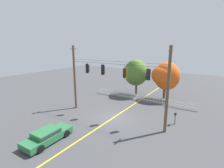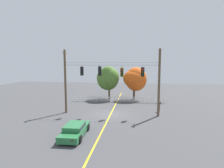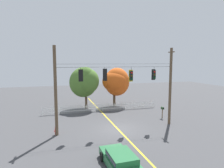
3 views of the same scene
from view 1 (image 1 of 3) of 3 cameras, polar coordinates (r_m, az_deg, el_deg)
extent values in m
plane|color=#424244|center=(20.32, 0.43, -11.45)|extent=(80.00, 80.00, 0.00)
cube|color=gold|center=(20.32, 0.43, -11.44)|extent=(0.16, 36.00, 0.01)
cylinder|color=brown|center=(22.75, -12.61, 2.05)|extent=(0.29, 0.29, 8.44)
cylinder|color=brown|center=(16.62, 18.47, -2.26)|extent=(0.29, 0.29, 8.44)
cube|color=brown|center=(22.37, -13.09, 11.58)|extent=(0.10, 1.10, 0.10)
cube|color=brown|center=(16.10, 19.43, 10.80)|extent=(0.10, 1.10, 0.10)
cylinder|color=black|center=(18.61, 0.46, 6.86)|extent=(11.97, 0.02, 0.02)
cylinder|color=black|center=(18.38, 0.04, 7.76)|extent=(11.97, 0.02, 0.02)
cylinder|color=black|center=(20.87, -8.33, 6.97)|extent=(0.03, 0.03, 0.30)
cube|color=black|center=(20.84, -8.51, 5.24)|extent=(0.43, 0.02, 1.16)
cube|color=black|center=(20.94, -8.27, 5.28)|extent=(0.30, 0.24, 0.94)
cylinder|color=red|center=(21.00, -8.06, 6.17)|extent=(0.20, 0.03, 0.20)
cube|color=black|center=(21.02, -7.99, 6.50)|extent=(0.22, 0.12, 0.06)
cylinder|color=#463B09|center=(21.04, -8.03, 5.33)|extent=(0.20, 0.03, 0.20)
cube|color=black|center=(21.06, -7.96, 5.65)|extent=(0.22, 0.12, 0.06)
cylinder|color=#073513|center=(21.08, -8.00, 4.49)|extent=(0.20, 0.03, 0.20)
cube|color=black|center=(21.10, -7.93, 4.81)|extent=(0.22, 0.12, 0.06)
cylinder|color=black|center=(19.40, -3.01, 6.69)|extent=(0.03, 0.03, 0.27)
cube|color=black|center=(19.37, -3.21, 4.84)|extent=(0.43, 0.02, 1.20)
cube|color=#1E3323|center=(19.47, -2.99, 4.88)|extent=(0.30, 0.24, 0.97)
cylinder|color=red|center=(19.54, -2.76, 5.87)|extent=(0.20, 0.03, 0.20)
cube|color=#1E3323|center=(19.56, -2.69, 6.22)|extent=(0.22, 0.12, 0.06)
cylinder|color=#463B09|center=(19.58, -2.75, 4.93)|extent=(0.20, 0.03, 0.20)
cube|color=#1E3323|center=(19.60, -2.68, 5.28)|extent=(0.22, 0.12, 0.06)
cylinder|color=#073513|center=(19.63, -2.74, 4.00)|extent=(0.20, 0.03, 0.20)
cube|color=#1E3323|center=(19.65, -2.67, 4.35)|extent=(0.22, 0.12, 0.06)
cylinder|color=black|center=(17.91, 4.38, 5.91)|extent=(0.03, 0.03, 0.42)
cube|color=yellow|center=(18.12, 4.54, 3.75)|extent=(0.43, 0.02, 1.21)
cube|color=black|center=(18.01, 4.34, 3.69)|extent=(0.30, 0.24, 0.98)
cylinder|color=red|center=(17.84, 4.15, 4.67)|extent=(0.20, 0.03, 0.20)
cube|color=black|center=(17.79, 4.09, 5.02)|extent=(0.22, 0.12, 0.06)
cylinder|color=#463B09|center=(17.89, 4.13, 3.64)|extent=(0.20, 0.03, 0.20)
cube|color=black|center=(17.84, 4.07, 3.98)|extent=(0.22, 0.12, 0.06)
cylinder|color=#073513|center=(17.95, 4.12, 2.61)|extent=(0.20, 0.03, 0.20)
cube|color=black|center=(17.89, 4.05, 2.95)|extent=(0.22, 0.12, 0.06)
cylinder|color=black|center=(16.83, 12.24, 5.28)|extent=(0.03, 0.03, 0.38)
cube|color=black|center=(17.05, 12.29, 3.14)|extent=(0.43, 0.02, 1.15)
cube|color=black|center=(16.93, 12.13, 3.08)|extent=(0.30, 0.24, 0.93)
cylinder|color=red|center=(16.76, 12.02, 4.06)|extent=(0.20, 0.03, 0.20)
cube|color=black|center=(16.70, 11.98, 4.43)|extent=(0.22, 0.12, 0.06)
cylinder|color=#463B09|center=(16.81, 11.97, 3.01)|extent=(0.20, 0.03, 0.20)
cube|color=black|center=(16.75, 11.93, 3.38)|extent=(0.22, 0.12, 0.06)
cylinder|color=#073513|center=(16.86, 11.92, 1.98)|extent=(0.20, 0.03, 0.20)
cube|color=black|center=(16.80, 11.88, 2.34)|extent=(0.22, 0.12, 0.06)
cube|color=white|center=(30.31, -4.44, -2.13)|extent=(0.06, 0.04, 1.08)
cube|color=white|center=(30.18, -4.09, -2.19)|extent=(0.06, 0.04, 1.08)
cube|color=white|center=(30.05, -3.75, -2.25)|extent=(0.06, 0.04, 1.08)
cube|color=white|center=(29.92, -3.40, -2.31)|extent=(0.06, 0.04, 1.08)
cube|color=white|center=(29.79, -3.05, -2.37)|extent=(0.06, 0.04, 1.08)
cube|color=white|center=(29.66, -2.70, -2.44)|extent=(0.06, 0.04, 1.08)
cube|color=white|center=(29.54, -2.34, -2.50)|extent=(0.06, 0.04, 1.08)
cube|color=white|center=(29.41, -1.99, -2.56)|extent=(0.06, 0.04, 1.08)
cube|color=white|center=(29.29, -1.62, -2.63)|extent=(0.06, 0.04, 1.08)
cube|color=white|center=(29.17, -1.26, -2.69)|extent=(0.06, 0.04, 1.08)
cube|color=white|center=(29.05, -0.89, -2.76)|extent=(0.06, 0.04, 1.08)
cube|color=white|center=(28.93, -0.52, -2.82)|extent=(0.06, 0.04, 1.08)
cube|color=white|center=(28.81, -0.14, -2.89)|extent=(0.06, 0.04, 1.08)
cube|color=white|center=(28.69, 0.23, -2.96)|extent=(0.06, 0.04, 1.08)
cube|color=white|center=(28.57, 0.62, -3.02)|extent=(0.06, 0.04, 1.08)
cube|color=white|center=(28.46, 1.00, -3.09)|extent=(0.06, 0.04, 1.08)
cube|color=white|center=(28.35, 1.39, -3.16)|extent=(0.06, 0.04, 1.08)
cube|color=white|center=(28.23, 1.78, -3.22)|extent=(0.06, 0.04, 1.08)
cube|color=white|center=(28.12, 2.17, -3.29)|extent=(0.06, 0.04, 1.08)
cube|color=white|center=(28.01, 2.57, -3.36)|extent=(0.06, 0.04, 1.08)
cube|color=white|center=(27.91, 2.97, -3.43)|extent=(0.06, 0.04, 1.08)
cube|color=white|center=(27.80, 3.37, -3.50)|extent=(0.06, 0.04, 1.08)
cube|color=white|center=(27.69, 3.78, -3.57)|extent=(0.06, 0.04, 1.08)
cube|color=white|center=(27.59, 4.18, -3.64)|extent=(0.06, 0.04, 1.08)
cube|color=white|center=(27.49, 4.60, -3.71)|extent=(0.06, 0.04, 1.08)
cube|color=white|center=(27.39, 5.01, -3.78)|extent=(0.06, 0.04, 1.08)
cube|color=white|center=(27.29, 5.43, -3.85)|extent=(0.06, 0.04, 1.08)
cube|color=white|center=(27.19, 5.85, -3.92)|extent=(0.06, 0.04, 1.08)
cube|color=white|center=(27.09, 6.28, -3.99)|extent=(0.06, 0.04, 1.08)
cube|color=white|center=(27.00, 6.70, -4.07)|extent=(0.06, 0.04, 1.08)
cube|color=white|center=(26.91, 7.14, -4.14)|extent=(0.06, 0.04, 1.08)
cube|color=white|center=(26.82, 7.57, -4.21)|extent=(0.06, 0.04, 1.08)
cube|color=white|center=(26.73, 8.01, -4.28)|extent=(0.06, 0.04, 1.08)
cube|color=white|center=(26.64, 8.45, -4.36)|extent=(0.06, 0.04, 1.08)
cube|color=white|center=(26.55, 8.89, -4.43)|extent=(0.06, 0.04, 1.08)
cube|color=white|center=(26.46, 9.33, -4.50)|extent=(0.06, 0.04, 1.08)
cube|color=white|center=(26.38, 9.78, -4.58)|extent=(0.06, 0.04, 1.08)
cube|color=white|center=(26.30, 10.24, -4.65)|extent=(0.06, 0.04, 1.08)
cube|color=white|center=(26.22, 10.69, -4.72)|extent=(0.06, 0.04, 1.08)
cube|color=white|center=(26.14, 11.15, -4.80)|extent=(0.06, 0.04, 1.08)
cube|color=white|center=(26.06, 11.61, -4.87)|extent=(0.06, 0.04, 1.08)
cube|color=white|center=(25.99, 12.07, -4.95)|extent=(0.06, 0.04, 1.08)
cube|color=white|center=(25.92, 12.54, -5.02)|extent=(0.06, 0.04, 1.08)
cube|color=white|center=(25.84, 13.01, -5.10)|extent=(0.06, 0.04, 1.08)
cube|color=white|center=(25.77, 13.48, -5.17)|extent=(0.06, 0.04, 1.08)
cube|color=white|center=(25.71, 13.95, -5.25)|extent=(0.06, 0.04, 1.08)
cube|color=white|center=(25.64, 14.43, -5.32)|extent=(0.06, 0.04, 1.08)
cube|color=white|center=(25.58, 14.91, -5.39)|extent=(0.06, 0.04, 1.08)
cube|color=white|center=(25.51, 15.39, -5.47)|extent=(0.06, 0.04, 1.08)
cube|color=white|center=(25.45, 15.87, -5.54)|extent=(0.06, 0.04, 1.08)
cube|color=white|center=(25.39, 16.36, -5.62)|extent=(0.06, 0.04, 1.08)
cube|color=white|center=(25.34, 16.85, -5.69)|extent=(0.06, 0.04, 1.08)
cube|color=white|center=(25.28, 17.34, -5.77)|extent=(0.06, 0.04, 1.08)
cube|color=white|center=(25.23, 17.83, -5.84)|extent=(0.06, 0.04, 1.08)
cube|color=white|center=(25.18, 18.33, -5.92)|extent=(0.06, 0.04, 1.08)
cube|color=white|center=(25.13, 18.82, -5.99)|extent=(0.06, 0.04, 1.08)
cube|color=white|center=(25.08, 19.32, -6.06)|extent=(0.06, 0.04, 1.08)
cube|color=white|center=(25.03, 19.83, -6.14)|extent=(0.06, 0.04, 1.08)
cube|color=white|center=(24.99, 20.33, -6.21)|extent=(0.06, 0.04, 1.08)
cube|color=white|center=(24.95, 20.83, -6.28)|extent=(0.06, 0.04, 1.08)
cube|color=white|center=(24.91, 21.34, -6.36)|extent=(0.06, 0.04, 1.08)
cube|color=white|center=(24.87, 21.85, -6.43)|extent=(0.06, 0.04, 1.08)
cube|color=white|center=(24.84, 22.36, -6.50)|extent=(0.06, 0.04, 1.08)
cube|color=white|center=(24.80, 22.87, -6.58)|extent=(0.06, 0.04, 1.08)
cube|color=white|center=(24.77, 23.39, -6.65)|extent=(0.06, 0.04, 1.08)
cube|color=white|center=(24.74, 23.90, -6.72)|extent=(0.06, 0.04, 1.08)
cube|color=white|center=(24.71, 24.42, -6.79)|extent=(0.06, 0.04, 1.08)
cube|color=white|center=(24.69, 24.94, -6.86)|extent=(0.06, 0.04, 1.08)
cube|color=white|center=(24.66, 25.45, -6.93)|extent=(0.06, 0.04, 1.08)
cube|color=white|center=(24.64, 25.98, -7.00)|extent=(0.06, 0.04, 1.08)
cube|color=white|center=(24.62, 26.50, -7.07)|extent=(0.06, 0.04, 1.08)
cube|color=white|center=(24.60, 27.02, -7.14)|extent=(0.06, 0.04, 1.08)
cube|color=white|center=(24.59, 27.54, -7.21)|extent=(0.06, 0.04, 1.08)
cube|color=white|center=(26.47, 9.79, -5.01)|extent=(16.21, 0.03, 0.08)
cube|color=white|center=(26.34, 9.83, -4.07)|extent=(16.21, 0.03, 0.08)
cylinder|color=brown|center=(28.99, 8.24, -1.33)|extent=(0.34, 0.34, 2.63)
ellipsoid|color=#4C752D|center=(28.88, 8.09, 3.87)|extent=(4.13, 3.56, 4.45)
ellipsoid|color=#4C752D|center=(28.10, 8.53, 4.06)|extent=(3.41, 3.09, 3.72)
ellipsoid|color=#4C752D|center=(28.02, 7.91, 4.85)|extent=(2.84, 2.40, 3.40)
cylinder|color=brown|center=(28.15, 17.40, -2.30)|extent=(0.40, 0.40, 2.57)
ellipsoid|color=#DB5619|center=(27.15, 18.16, 2.60)|extent=(3.93, 3.31, 4.37)
ellipsoid|color=#DB5619|center=(27.15, 17.51, 2.86)|extent=(4.04, 3.67, 3.30)
cube|color=#286B3D|center=(16.67, -21.00, -16.41)|extent=(1.87, 4.58, 0.55)
cube|color=#286B3D|center=(16.37, -21.57, -15.10)|extent=(1.60, 2.22, 0.42)
cube|color=#232D38|center=(16.37, -21.57, -15.10)|extent=(1.63, 2.13, 0.27)
cylinder|color=black|center=(18.10, -19.15, -14.30)|extent=(0.20, 0.65, 0.64)
cylinder|color=black|center=(16.92, -15.20, -16.02)|extent=(0.20, 0.65, 0.64)
cylinder|color=black|center=(16.71, -26.85, -17.42)|extent=(0.20, 0.65, 0.64)
cylinder|color=black|center=(15.43, -23.16, -19.72)|extent=(0.20, 0.65, 0.64)
cube|color=white|center=(18.21, -16.32, -13.10)|extent=(0.20, 0.05, 0.10)
cube|color=white|center=(17.58, -14.13, -13.96)|extent=(0.20, 0.05, 0.10)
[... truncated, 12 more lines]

